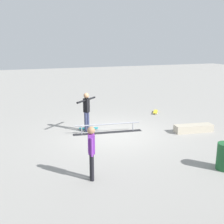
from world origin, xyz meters
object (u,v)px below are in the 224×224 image
at_px(grind_rail, 108,129).
at_px(skateboard_main, 89,128).
at_px(loose_skateboard_yellow, 155,112).
at_px(skate_ledge, 194,128).
at_px(skater_main, 87,109).
at_px(bystander_purple_shirt, 91,150).

distance_m(grind_rail, skateboard_main, 0.91).
bearing_deg(skateboard_main, loose_skateboard_yellow, -142.40).
distance_m(skate_ledge, skater_main, 4.53).
bearing_deg(skateboard_main, skater_main, 66.93).
relative_size(grind_rail, skateboard_main, 3.50).
bearing_deg(bystander_purple_shirt, grind_rail, -13.99).
bearing_deg(bystander_purple_shirt, skate_ledge, -52.22).
xyz_separation_m(skate_ledge, skater_main, (4.15, -1.64, 0.80)).
distance_m(skater_main, skateboard_main, 0.89).
distance_m(grind_rail, bystander_purple_shirt, 4.13).
distance_m(skate_ledge, bystander_purple_shirt, 5.79).
relative_size(skater_main, loose_skateboard_yellow, 2.08).
distance_m(grind_rail, skater_main, 1.19).
bearing_deg(skate_ledge, grind_rail, -18.61).
xyz_separation_m(skater_main, bystander_purple_shirt, (1.01, 4.17, -0.10)).
xyz_separation_m(skateboard_main, bystander_purple_shirt, (1.12, 4.30, 0.78)).
bearing_deg(skate_ledge, bystander_purple_shirt, 26.12).
distance_m(grind_rail, loose_skateboard_yellow, 4.12).
xyz_separation_m(grind_rail, skate_ledge, (-3.40, 1.14, -0.01)).
height_order(skate_ledge, skater_main, skater_main).
height_order(skate_ledge, skateboard_main, skate_ledge).
xyz_separation_m(bystander_purple_shirt, loose_skateboard_yellow, (-5.23, -5.90, -0.78)).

